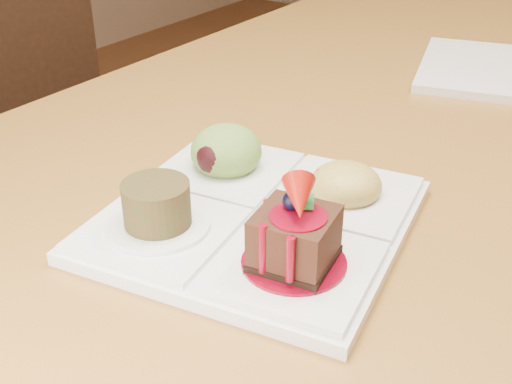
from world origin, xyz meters
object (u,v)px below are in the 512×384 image
Objects in this scene: chair_left at (37,135)px; second_plate at (507,71)px; dining_table at (497,132)px; sampler_plate at (256,204)px.

second_plate is (0.82, 0.22, 0.23)m from chair_left.
dining_table is 7.49× the size of second_plate.
sampler_plate is at bearing 77.54° from chair_left.
chair_left is at bearing -168.65° from dining_table.
sampler_plate is (0.74, -0.31, 0.24)m from chair_left.
chair_left is 3.89× the size of second_plate.
chair_left reaches higher than sampler_plate.
chair_left is at bearing -164.89° from second_plate.
second_plate is at bearing 115.68° from chair_left.
chair_left is 3.22× the size of sampler_plate.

